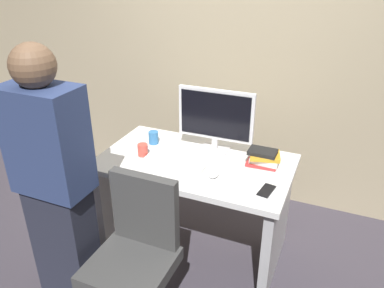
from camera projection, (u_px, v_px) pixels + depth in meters
ground_plane at (195, 245)px, 2.91m from camera, size 9.00×9.00×0.00m
wall_back at (241, 25)px, 3.04m from camera, size 6.40×0.10×3.00m
desk at (195, 190)px, 2.69m from camera, size 1.31×0.75×0.74m
office_chair at (136, 265)px, 2.14m from camera, size 0.52×0.52×0.94m
person_at_desk at (56, 190)px, 2.08m from camera, size 0.40×0.24×1.64m
monitor at (216, 117)px, 2.62m from camera, size 0.54×0.14×0.46m
keyboard at (173, 164)px, 2.52m from camera, size 0.43×0.14×0.02m
mouse at (214, 174)px, 2.40m from camera, size 0.06×0.10×0.03m
cup_near_keyboard at (143, 150)px, 2.64m from camera, size 0.07×0.07×0.09m
cup_by_monitor at (154, 138)px, 2.81m from camera, size 0.07×0.07×0.09m
book_stack at (264, 158)px, 2.51m from camera, size 0.23×0.20×0.11m
cell_phone at (266, 190)px, 2.25m from camera, size 0.09×0.15×0.01m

